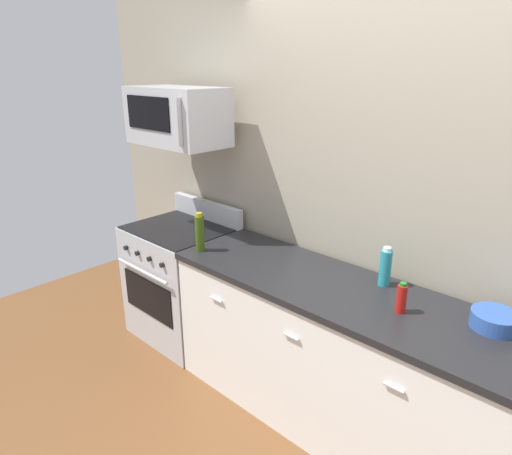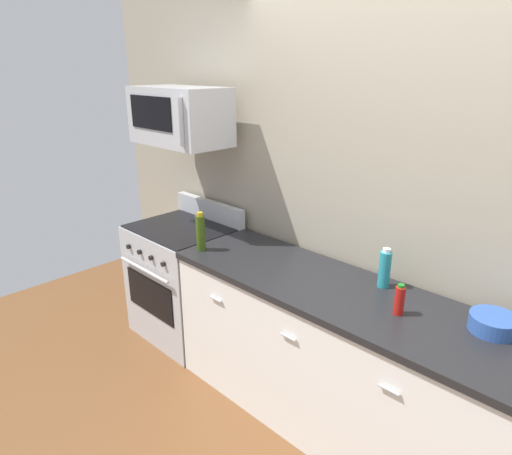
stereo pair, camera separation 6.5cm
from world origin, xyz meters
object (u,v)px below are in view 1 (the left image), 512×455
at_px(bottle_hot_sauce_red, 402,298).
at_px(bottle_dish_soap, 385,267).
at_px(range_oven, 182,281).
at_px(bowl_blue_mixing, 495,320).
at_px(bottle_olive_oil, 200,233).
at_px(microwave, 177,116).

bearing_deg(bottle_hot_sauce_red, bottle_dish_soap, 133.56).
relative_size(range_oven, bowl_blue_mixing, 4.89).
bearing_deg(bottle_olive_oil, bottle_hot_sauce_red, 6.85).
height_order(microwave, bottle_olive_oil, microwave).
bearing_deg(bowl_blue_mixing, bottle_hot_sauce_red, -156.76).
distance_m(microwave, bottle_olive_oil, 0.87).
relative_size(microwave, bottle_dish_soap, 3.24).
relative_size(bottle_olive_oil, bottle_hot_sauce_red, 1.62).
distance_m(range_oven, bowl_blue_mixing, 2.26).
bearing_deg(bottle_hot_sauce_red, microwave, 178.05).
height_order(range_oven, bottle_dish_soap, bottle_dish_soap).
bearing_deg(range_oven, microwave, 89.71).
bearing_deg(bottle_hot_sauce_red, range_oven, 179.47).
distance_m(bottle_dish_soap, bowl_blue_mixing, 0.60).
bearing_deg(bowl_blue_mixing, bottle_dish_soap, 175.48).
relative_size(bottle_olive_oil, bowl_blue_mixing, 1.21).
relative_size(range_oven, microwave, 1.44).
xyz_separation_m(microwave, bottle_hot_sauce_red, (1.81, -0.06, -0.75)).
bearing_deg(bowl_blue_mixing, microwave, -177.25).
bearing_deg(bottle_olive_oil, range_oven, 158.88).
height_order(bottle_dish_soap, bowl_blue_mixing, bottle_dish_soap).
height_order(bottle_dish_soap, bottle_hot_sauce_red, bottle_dish_soap).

